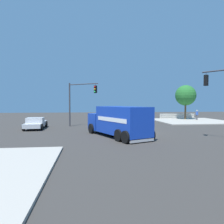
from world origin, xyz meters
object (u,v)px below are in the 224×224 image
(delivery_truck, at_px, (118,121))
(shade_tree_near, at_px, (186,95))
(pedestrian_near_corner, at_px, (197,114))
(pickup_silver, at_px, (36,123))
(traffic_light_primary, at_px, (78,98))

(delivery_truck, height_order, shade_tree_near, shade_tree_near)
(delivery_truck, relative_size, pedestrian_near_corner, 4.69)
(delivery_truck, distance_m, shade_tree_near, 23.75)
(delivery_truck, distance_m, pickup_silver, 11.74)
(delivery_truck, bearing_deg, traffic_light_primary, -65.85)
(traffic_light_primary, xyz_separation_m, shade_tree_near, (-19.32, -9.00, 0.68))
(traffic_light_primary, bearing_deg, pedestrian_near_corner, -160.66)
(delivery_truck, height_order, pickup_silver, delivery_truck)
(traffic_light_primary, relative_size, pickup_silver, 1.11)
(traffic_light_primary, bearing_deg, pickup_silver, 16.49)
(delivery_truck, distance_m, traffic_light_primary, 10.01)
(delivery_truck, distance_m, pedestrian_near_corner, 23.18)
(traffic_light_primary, bearing_deg, delivery_truck, 114.15)
(delivery_truck, relative_size, traffic_light_primary, 1.41)
(traffic_light_primary, distance_m, pedestrian_near_corner, 22.05)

